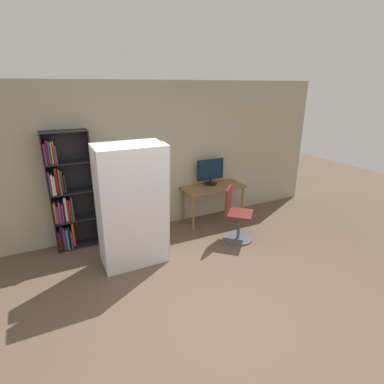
{
  "coord_description": "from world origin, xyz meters",
  "views": [
    {
      "loc": [
        -1.4,
        -2.43,
        2.61
      ],
      "look_at": [
        0.54,
        1.47,
        1.05
      ],
      "focal_mm": 28.0,
      "sensor_mm": 36.0,
      "label": 1
    }
  ],
  "objects_px": {
    "office_chair": "(236,218)",
    "mattress_far": "(130,203)",
    "bookshelf": "(67,195)",
    "monitor": "(211,171)",
    "mattress_near": "(136,210)"
  },
  "relations": [
    {
      "from": "mattress_far",
      "to": "mattress_near",
      "type": "bearing_deg",
      "value": -90.0
    },
    {
      "from": "monitor",
      "to": "mattress_near",
      "type": "relative_size",
      "value": 0.31
    },
    {
      "from": "office_chair",
      "to": "bookshelf",
      "type": "relative_size",
      "value": 0.49
    },
    {
      "from": "mattress_near",
      "to": "mattress_far",
      "type": "height_order",
      "value": "mattress_near"
    },
    {
      "from": "monitor",
      "to": "office_chair",
      "type": "height_order",
      "value": "monitor"
    },
    {
      "from": "office_chair",
      "to": "monitor",
      "type": "bearing_deg",
      "value": 87.19
    },
    {
      "from": "bookshelf",
      "to": "mattress_near",
      "type": "bearing_deg",
      "value": -54.01
    },
    {
      "from": "bookshelf",
      "to": "office_chair",
      "type": "bearing_deg",
      "value": -21.54
    },
    {
      "from": "monitor",
      "to": "mattress_far",
      "type": "relative_size",
      "value": 0.31
    },
    {
      "from": "mattress_far",
      "to": "office_chair",
      "type": "bearing_deg",
      "value": -6.95
    },
    {
      "from": "bookshelf",
      "to": "mattress_far",
      "type": "distance_m",
      "value": 1.16
    },
    {
      "from": "office_chair",
      "to": "mattress_far",
      "type": "bearing_deg",
      "value": 173.05
    },
    {
      "from": "monitor",
      "to": "mattress_near",
      "type": "height_order",
      "value": "mattress_near"
    },
    {
      "from": "monitor",
      "to": "mattress_near",
      "type": "bearing_deg",
      "value": -149.28
    },
    {
      "from": "mattress_near",
      "to": "bookshelf",
      "type": "bearing_deg",
      "value": 125.99
    }
  ]
}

